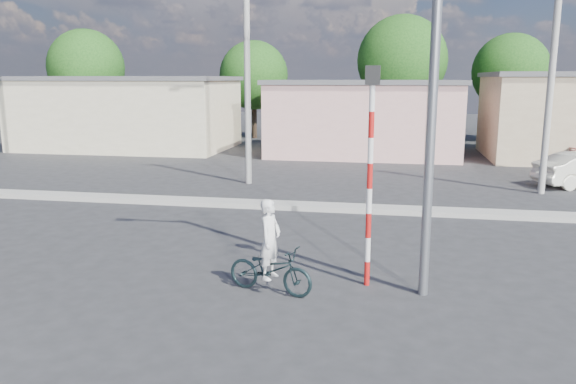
% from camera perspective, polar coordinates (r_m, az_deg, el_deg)
% --- Properties ---
extents(ground_plane, '(120.00, 120.00, 0.00)m').
position_cam_1_polar(ground_plane, '(10.90, -9.79, -10.93)').
color(ground_plane, '#29292C').
rests_on(ground_plane, ground).
extents(median, '(40.00, 0.80, 0.16)m').
position_cam_1_polar(median, '(18.24, -1.08, -1.34)').
color(median, '#99968E').
rests_on(median, ground).
extents(bicycle, '(1.88, 1.06, 0.94)m').
position_cam_1_polar(bicycle, '(11.03, -1.81, -7.88)').
color(bicycle, black).
rests_on(bicycle, ground).
extents(cyclist, '(0.51, 0.65, 1.57)m').
position_cam_1_polar(cyclist, '(10.93, -1.82, -6.33)').
color(cyclist, white).
rests_on(cyclist, ground).
extents(traffic_pole, '(0.28, 0.18, 4.36)m').
position_cam_1_polar(traffic_pole, '(11.03, 8.36, 3.38)').
color(traffic_pole, red).
rests_on(traffic_pole, ground).
extents(streetlight, '(2.34, 0.22, 9.00)m').
position_cam_1_polar(streetlight, '(10.66, 13.91, 15.66)').
color(streetlight, slate).
rests_on(streetlight, ground).
extents(building_row, '(37.80, 7.30, 4.44)m').
position_cam_1_polar(building_row, '(31.58, 6.09, 7.79)').
color(building_row, beige).
rests_on(building_row, ground).
extents(tree_row, '(34.13, 7.32, 8.10)m').
position_cam_1_polar(tree_row, '(38.49, 1.88, 12.51)').
color(tree_row, '#38281E').
rests_on(tree_row, ground).
extents(utility_poles, '(35.40, 0.24, 8.00)m').
position_cam_1_polar(utility_poles, '(21.42, 9.83, 11.16)').
color(utility_poles, '#99968E').
rests_on(utility_poles, ground).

